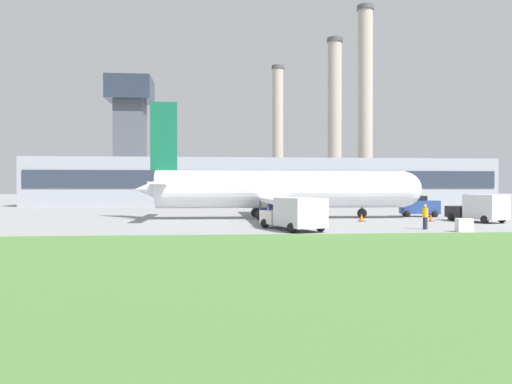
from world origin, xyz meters
The scene contains 13 objects.
ground_plane centered at (0.00, 0.00, 0.00)m, with size 400.00×400.00×0.00m, color gray.
terminal_building centered at (-1.86, 37.23, 4.70)m, with size 79.27×11.98×21.79m.
smokestack_left centered at (6.31, 66.32, 15.92)m, with size 2.92×2.92×31.61m.
smokestack_right centered at (19.58, 64.98, 19.17)m, with size 3.69×3.69×38.04m.
smokestack_far centered at (25.93, 61.91, 22.50)m, with size 3.86×3.86×44.69m.
airplane centered at (-2.71, -1.04, 2.82)m, with size 28.42×26.14×11.30m.
pushback_tug centered at (12.55, 0.91, 0.99)m, with size 4.25×2.93×2.19m.
baggage_truck centered at (14.32, -7.70, 1.20)m, with size 3.59×5.95×2.44m.
fuel_truck centered at (-3.35, -14.58, 1.17)m, with size 4.17×6.82×2.34m.
ground_crew_person centered at (6.27, -14.63, 0.93)m, with size 0.56×0.56×1.83m.
traffic_cone_near_nose centered at (4.26, -5.70, 0.31)m, with size 0.65×0.65×0.66m.
traffic_cone_wingtip centered at (10.45, -6.40, 0.33)m, with size 0.48×0.48×0.71m.
utility_cabinet centered at (8.09, -16.83, 0.46)m, with size 1.08×0.56×0.92m.
Camera 1 is at (-9.30, -49.70, 3.05)m, focal length 35.00 mm.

